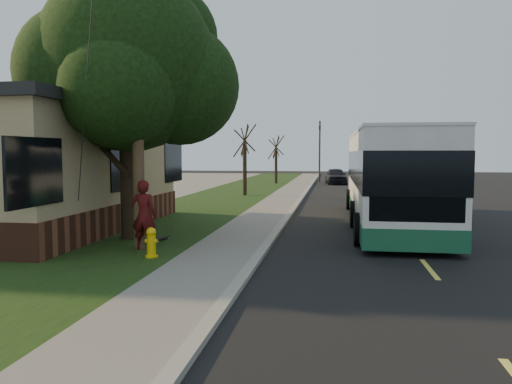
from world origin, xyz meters
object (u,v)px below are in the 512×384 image
(utility_pole, at_px, (137,77))
(bare_tree_near, at_px, (245,161))
(transit_bus, at_px, (390,176))
(distant_car, at_px, (336,176))
(skateboarder, at_px, (144,215))
(skateboard_main, at_px, (161,239))
(leafy_tree, at_px, (130,67))
(bare_tree_far, at_px, (276,160))
(dumpster, at_px, (54,205))
(fire_hydrant, at_px, (151,243))
(traffic_signal, at_px, (320,147))

(utility_pole, xyz_separation_m, bare_tree_near, (-0.19, 17.01, -2.48))
(transit_bus, relative_size, distant_car, 3.13)
(skateboarder, xyz_separation_m, skateboard_main, (-0.03, 1.40, -0.88))
(leafy_tree, relative_size, bare_tree_near, 1.81)
(transit_bus, relative_size, skateboard_main, 16.22)
(bare_tree_far, relative_size, transit_bus, 0.32)
(utility_pole, relative_size, dumpster, 5.88)
(leafy_tree, height_order, bare_tree_far, leafy_tree)
(fire_hydrant, xyz_separation_m, bare_tree_far, (-0.40, 30.00, 1.57))
(distant_car, bearing_deg, bare_tree_near, -118.08)
(leafy_tree, height_order, dumpster, leafy_tree)
(bare_tree_near, xyz_separation_m, distant_car, (5.47, 13.13, -1.47))
(fire_hydrant, height_order, traffic_signal, traffic_signal)
(fire_hydrant, relative_size, skateboard_main, 0.96)
(dumpster, bearing_deg, fire_hydrant, -43.94)
(skateboard_main, bearing_deg, dumpster, 146.92)
(transit_bus, height_order, skateboard_main, transit_bus)
(leafy_tree, bearing_deg, traffic_signal, 81.53)
(leafy_tree, relative_size, transit_bus, 0.62)
(bare_tree_far, bearing_deg, fire_hydrant, -89.24)
(bare_tree_near, distance_m, skateboard_main, 15.85)
(fire_hydrant, distance_m, skateboard_main, 2.38)
(fire_hydrant, bearing_deg, skateboard_main, 103.87)
(skateboarder, height_order, dumpster, skateboarder)
(bare_tree_far, height_order, transit_bus, bare_tree_far)
(traffic_signal, relative_size, dumpster, 3.56)
(fire_hydrant, bearing_deg, dumpster, 136.06)
(utility_pole, xyz_separation_m, skateboarder, (0.17, -0.11, -3.63))
(traffic_signal, height_order, skateboard_main, traffic_signal)
(fire_hydrant, xyz_separation_m, skateboard_main, (-0.56, 2.29, -0.31))
(utility_pole, xyz_separation_m, leafy_tree, (-0.87, 1.66, 0.54))
(skateboarder, distance_m, dumpster, 7.55)
(bare_tree_far, relative_size, skateboarder, 2.17)
(bare_tree_near, bearing_deg, bare_tree_far, 87.61)
(utility_pole, xyz_separation_m, bare_tree_far, (0.31, 29.01, -2.63))
(skateboard_main, bearing_deg, leafy_tree, 160.23)
(utility_pole, height_order, leafy_tree, utility_pole)
(bare_tree_near, bearing_deg, traffic_signal, 75.96)
(leafy_tree, distance_m, traffic_signal, 31.76)
(utility_pole, xyz_separation_m, transit_bus, (7.16, 6.26, -2.83))
(dumpster, bearing_deg, traffic_signal, 71.76)
(transit_bus, height_order, distant_car, transit_bus)
(utility_pole, xyz_separation_m, dumpster, (-5.44, 4.93, -3.99))
(skateboard_main, xyz_separation_m, distant_car, (5.14, 28.84, 0.56))
(bare_tree_near, height_order, dumpster, bare_tree_near)
(leafy_tree, xyz_separation_m, bare_tree_near, (0.67, 15.35, -3.02))
(leafy_tree, distance_m, transit_bus, 9.84)
(bare_tree_near, relative_size, skateboarder, 2.32)
(skateboarder, distance_m, distant_car, 30.67)
(bare_tree_far, distance_m, distant_car, 5.27)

